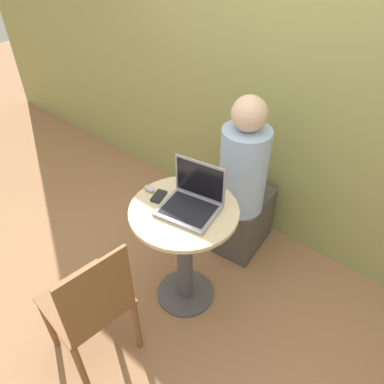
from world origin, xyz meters
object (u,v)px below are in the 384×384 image
Objects in this scene: cell_phone at (159,196)px; person_seated at (244,193)px; chair_empty at (92,307)px; laptop at (192,200)px.

person_seated is (0.21, 0.60, -0.24)m from cell_phone.
cell_phone is 0.13× the size of chair_empty.
person_seated reaches higher than cell_phone.
chair_empty reaches higher than cell_phone.
laptop is 2.94× the size of cell_phone.
chair_empty is (-0.12, -0.66, -0.36)m from laptop.
chair_empty is (0.08, -0.61, -0.31)m from cell_phone.
laptop is at bearing 15.59° from cell_phone.
chair_empty is at bearing -82.49° from cell_phone.
person_seated is (0.13, 1.20, 0.07)m from chair_empty.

